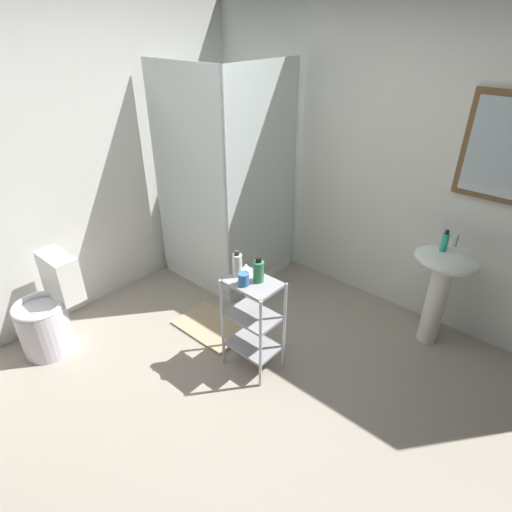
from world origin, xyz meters
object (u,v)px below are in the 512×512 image
(toilet, at_px, (49,314))
(rinse_cup, at_px, (244,279))
(lotion_bottle_white, at_px, (237,265))
(pedestal_sink, at_px, (442,279))
(body_wash_bottle_green, at_px, (259,271))
(storage_cart, at_px, (253,318))
(hand_soap_bottle, at_px, (445,242))
(shower_stall, at_px, (228,233))
(bath_mat, at_px, (212,326))

(toilet, height_order, rinse_cup, rinse_cup)
(lotion_bottle_white, bearing_deg, pedestal_sink, 48.35)
(body_wash_bottle_green, relative_size, lotion_bottle_white, 0.97)
(pedestal_sink, relative_size, storage_cart, 1.09)
(hand_soap_bottle, bearing_deg, toilet, -136.97)
(hand_soap_bottle, distance_m, rinse_cup, 1.47)
(body_wash_bottle_green, xyz_separation_m, rinse_cup, (-0.04, -0.10, -0.04))
(pedestal_sink, bearing_deg, body_wash_bottle_green, -127.95)
(shower_stall, distance_m, rinse_cup, 1.35)
(shower_stall, height_order, pedestal_sink, shower_stall)
(shower_stall, relative_size, hand_soap_bottle, 12.15)
(bath_mat, bearing_deg, lotion_bottle_white, -13.09)
(pedestal_sink, bearing_deg, lotion_bottle_white, -131.65)
(pedestal_sink, bearing_deg, toilet, -137.49)
(hand_soap_bottle, bearing_deg, lotion_bottle_white, -130.50)
(shower_stall, distance_m, bath_mat, 0.96)
(toilet, distance_m, hand_soap_bottle, 2.99)
(storage_cart, height_order, body_wash_bottle_green, body_wash_bottle_green)
(pedestal_sink, distance_m, rinse_cup, 1.51)
(toilet, bearing_deg, bath_mat, 51.44)
(lotion_bottle_white, relative_size, bath_mat, 0.32)
(body_wash_bottle_green, distance_m, lotion_bottle_white, 0.16)
(toilet, relative_size, bath_mat, 1.27)
(lotion_bottle_white, bearing_deg, toilet, -143.59)
(lotion_bottle_white, xyz_separation_m, bath_mat, (-0.41, 0.09, -0.82))
(bath_mat, bearing_deg, body_wash_bottle_green, -5.53)
(toilet, bearing_deg, shower_stall, 80.00)
(pedestal_sink, distance_m, body_wash_bottle_green, 1.41)
(shower_stall, relative_size, toilet, 2.63)
(storage_cart, bearing_deg, pedestal_sink, 52.21)
(body_wash_bottle_green, xyz_separation_m, bath_mat, (-0.56, 0.05, -0.81))
(shower_stall, bearing_deg, rinse_cup, -40.59)
(body_wash_bottle_green, height_order, lotion_bottle_white, lotion_bottle_white)
(storage_cart, xyz_separation_m, rinse_cup, (-0.02, -0.07, 0.35))
(toilet, bearing_deg, body_wash_bottle_green, 34.26)
(shower_stall, bearing_deg, lotion_bottle_white, -41.96)
(storage_cart, relative_size, rinse_cup, 8.39)
(body_wash_bottle_green, bearing_deg, pedestal_sink, 52.05)
(shower_stall, relative_size, rinse_cup, 22.67)
(toilet, height_order, hand_soap_bottle, hand_soap_bottle)
(storage_cart, relative_size, body_wash_bottle_green, 4.02)
(storage_cart, bearing_deg, bath_mat, 170.87)
(shower_stall, distance_m, body_wash_bottle_green, 1.33)
(toilet, relative_size, hand_soap_bottle, 4.62)
(shower_stall, xyz_separation_m, toilet, (-0.29, -1.66, -0.15))
(shower_stall, xyz_separation_m, pedestal_sink, (1.89, 0.35, 0.12))
(toilet, xyz_separation_m, body_wash_bottle_green, (1.33, 0.91, 0.51))
(rinse_cup, xyz_separation_m, bath_mat, (-0.52, 0.15, -0.78))
(hand_soap_bottle, bearing_deg, storage_cart, -126.47)
(shower_stall, height_order, lotion_bottle_white, shower_stall)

